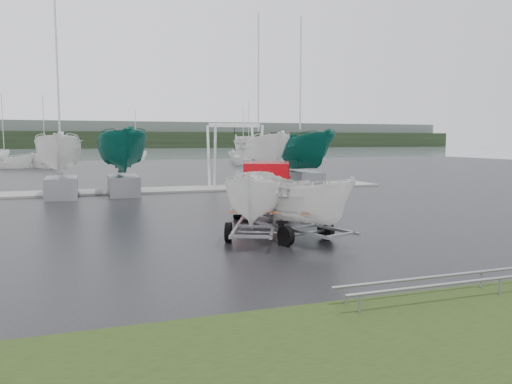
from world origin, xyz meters
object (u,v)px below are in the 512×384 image
object	(u,v)px
trailer_hitched	(255,154)
boat_hoist	(235,146)
pickup_truck	(266,186)
trailer_parked	(303,159)

from	to	relation	value
trailer_hitched	boat_hoist	bearing A→B (deg)	98.72
pickup_truck	boat_hoist	distance (m)	10.25
trailer_hitched	trailer_parked	bearing A→B (deg)	-0.52
pickup_truck	boat_hoist	bearing A→B (deg)	104.41
trailer_parked	boat_hoist	distance (m)	16.92
pickup_truck	trailer_hitched	size ratio (longest dim) A/B	1.34
trailer_parked	boat_hoist	xyz separation A→B (m)	(2.89, 16.67, 0.16)
trailer_hitched	boat_hoist	world-z (taller)	trailer_hitched
pickup_truck	trailer_parked	distance (m)	6.94
trailer_parked	boat_hoist	size ratio (longest dim) A/B	1.12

